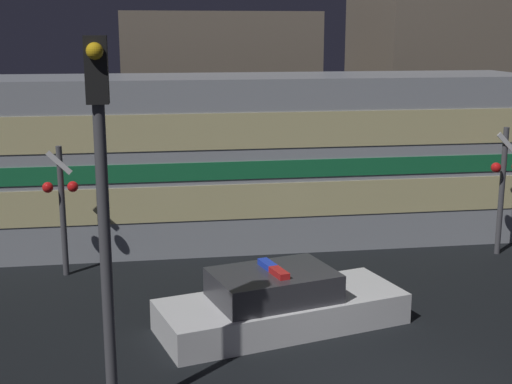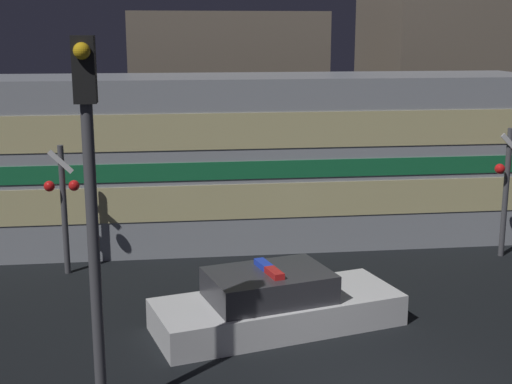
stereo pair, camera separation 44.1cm
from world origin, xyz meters
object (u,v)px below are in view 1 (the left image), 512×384
object	(u,v)px
police_car	(280,304)
crossing_signal_near	(503,183)
traffic_light_corner	(102,191)
train	(237,159)

from	to	relation	value
police_car	crossing_signal_near	xyz separation A→B (m)	(6.49, 3.72, 1.44)
crossing_signal_near	traffic_light_corner	bearing A→B (deg)	-144.80
crossing_signal_near	traffic_light_corner	xyz separation A→B (m)	(-9.58, -6.75, 1.62)
traffic_light_corner	police_car	bearing A→B (deg)	44.55
train	traffic_light_corner	distance (m)	9.74
traffic_light_corner	train	bearing A→B (deg)	71.60
train	traffic_light_corner	size ratio (longest dim) A/B	2.84
police_car	traffic_light_corner	bearing A→B (deg)	-150.11
police_car	crossing_signal_near	bearing A→B (deg)	15.13
police_car	crossing_signal_near	size ratio (longest dim) A/B	1.54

